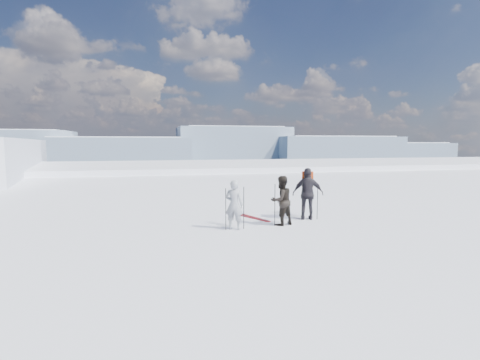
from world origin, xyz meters
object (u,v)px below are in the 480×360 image
object	(u,v)px
skier_grey	(234,205)
skier_dark	(281,201)
skier_pack	(308,194)
skis_loose	(253,218)

from	to	relation	value
skier_grey	skier_dark	distance (m)	1.64
skier_pack	skis_loose	xyz separation A→B (m)	(-1.80, 0.68, -0.89)
skier_dark	skis_loose	world-z (taller)	skier_dark
skier_dark	skis_loose	distance (m)	1.66
skier_grey	skier_dark	size ratio (longest dim) A/B	0.95
skier_pack	skis_loose	bearing A→B (deg)	-1.46
skis_loose	skier_pack	bearing A→B (deg)	-20.66
skier_grey	skier_pack	distance (m)	2.97
skier_grey	skis_loose	size ratio (longest dim) A/B	0.95
skier_dark	skis_loose	bearing A→B (deg)	-84.98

